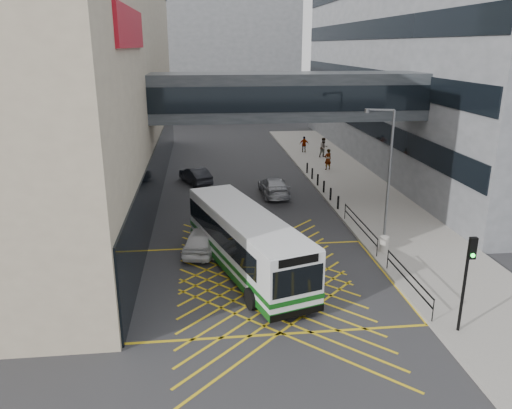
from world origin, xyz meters
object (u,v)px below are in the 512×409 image
object	(u,v)px
bus	(245,240)
street_lamp	(387,166)
car_dark	(195,175)
pedestrian_a	(328,159)
car_silver	(274,186)
pedestrian_b	(324,148)
litter_bin	(384,244)
pedestrian_c	(304,144)
car_white	(203,239)
traffic_light	(468,271)

from	to	relation	value
bus	street_lamp	bearing A→B (deg)	5.43
car_dark	bus	bearing A→B (deg)	75.95
pedestrian_a	car_silver	bearing A→B (deg)	29.61
car_dark	pedestrian_b	size ratio (longest dim) A/B	2.19
car_silver	pedestrian_b	xyz separation A→B (m)	(6.70, 11.86, 0.41)
litter_bin	pedestrian_c	bearing A→B (deg)	87.81
car_dark	pedestrian_c	size ratio (longest dim) A/B	2.56
street_lamp	litter_bin	bearing A→B (deg)	-90.57
street_lamp	pedestrian_b	size ratio (longest dim) A/B	3.77
car_dark	street_lamp	bearing A→B (deg)	106.15
car_silver	pedestrian_a	xyz separation A→B (m)	(5.84, 6.83, 0.36)
pedestrian_c	pedestrian_a	bearing A→B (deg)	105.26
car_silver	litter_bin	bearing A→B (deg)	109.05
bus	pedestrian_b	bearing A→B (deg)	50.64
pedestrian_b	pedestrian_c	bearing A→B (deg)	99.67
car_silver	litter_bin	distance (m)	12.33
car_white	car_dark	world-z (taller)	car_white
bus	street_lamp	size ratio (longest dim) A/B	1.51
pedestrian_a	traffic_light	bearing A→B (deg)	66.99
car_white	car_silver	xyz separation A→B (m)	(5.38, 10.15, 0.02)
traffic_light	street_lamp	bearing A→B (deg)	89.54
street_lamp	litter_bin	world-z (taller)	street_lamp
car_silver	pedestrian_a	distance (m)	8.99
car_white	car_silver	size ratio (longest dim) A/B	0.96
street_lamp	pedestrian_c	bearing A→B (deg)	105.22
pedestrian_b	pedestrian_c	size ratio (longest dim) A/B	1.17
traffic_light	pedestrian_b	bearing A→B (deg)	88.41
traffic_light	pedestrian_c	distance (m)	34.01
car_silver	pedestrian_c	world-z (taller)	pedestrian_c
car_silver	pedestrian_b	world-z (taller)	pedestrian_b
car_white	litter_bin	distance (m)	9.77
bus	litter_bin	xyz separation A→B (m)	(7.60, 1.25, -1.04)
traffic_light	litter_bin	size ratio (longest dim) A/B	4.70
car_silver	pedestrian_c	bearing A→B (deg)	-111.36
pedestrian_a	litter_bin	bearing A→B (deg)	65.30
bus	pedestrian_a	xyz separation A→B (m)	(9.15, 19.64, -0.54)
litter_bin	pedestrian_c	xyz separation A→B (m)	(1.00, 25.98, 0.40)
car_dark	car_silver	distance (m)	7.12
car_dark	pedestrian_c	distance (m)	15.17
car_white	pedestrian_c	size ratio (longest dim) A/B	2.69
bus	car_white	size ratio (longest dim) A/B	2.48
car_white	pedestrian_b	xyz separation A→B (m)	(12.09, 22.01, 0.42)
car_silver	street_lamp	xyz separation A→B (m)	(4.94, -9.37, 3.59)
car_white	pedestrian_b	bearing A→B (deg)	-106.73
traffic_light	car_dark	bearing A→B (deg)	116.01
car_white	pedestrian_c	distance (m)	26.78
pedestrian_a	pedestrian_c	size ratio (longest dim) A/B	1.12
car_dark	traffic_light	xyz separation A→B (m)	(10.22, -23.63, 2.07)
litter_bin	bus	bearing A→B (deg)	-170.63
car_silver	pedestrian_b	distance (m)	13.63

